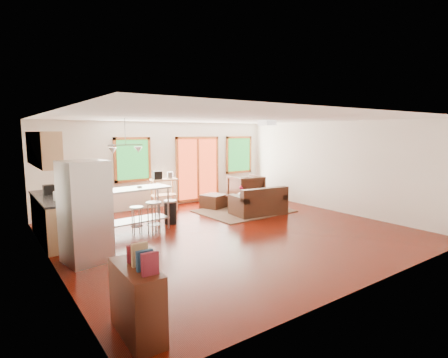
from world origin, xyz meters
TOP-DOWN VIEW (x-y plane):
  - floor at (0.00, 0.00)m, footprint 7.50×7.00m
  - ceiling at (0.00, 0.00)m, footprint 7.50×7.00m
  - back_wall at (0.00, 3.51)m, footprint 7.50×0.02m
  - left_wall at (-3.76, 0.00)m, footprint 0.02×7.00m
  - right_wall at (3.76, 0.00)m, footprint 0.02×7.00m
  - front_wall at (0.00, -3.51)m, footprint 7.50×0.02m
  - window_left at (-1.00, 3.46)m, footprint 1.10×0.05m
  - french_doors at (1.20, 3.46)m, footprint 1.60×0.05m
  - window_right at (2.90, 3.46)m, footprint 1.10×0.05m
  - rug at (1.55, 1.47)m, footprint 2.56×2.00m
  - loveseat at (1.65, 0.93)m, footprint 1.56×1.00m
  - coffee_table at (1.83, 1.78)m, footprint 1.04×0.64m
  - armchair at (2.50, 2.58)m, footprint 1.05×1.00m
  - ottoman at (1.09, 2.37)m, footprint 0.79×0.79m
  - vase at (1.57, 1.64)m, footprint 0.25×0.25m
  - book at (2.30, 1.70)m, footprint 0.23×0.03m
  - cabinets at (-3.49, 1.70)m, footprint 0.64×2.24m
  - refrigerator at (-3.20, -0.00)m, footprint 0.83×0.81m
  - island at (-1.80, 1.30)m, footprint 1.66×0.76m
  - cup at (-1.67, 1.32)m, footprint 0.13×0.10m
  - bar_stool_a at (-2.59, 1.07)m, footprint 0.33×0.33m
  - bar_stool_b at (-1.87, 1.05)m, footprint 0.33×0.33m
  - bar_stool_c at (-1.54, 0.87)m, footprint 0.38×0.38m
  - trash_can at (-0.81, 1.50)m, footprint 0.40×0.40m
  - kitchen_cart at (-0.25, 3.06)m, footprint 0.82×0.59m
  - bookshelf at (-3.35, -2.72)m, footprint 0.38×0.92m
  - ceiling_flush at (1.60, 0.60)m, footprint 0.35×0.35m
  - pendant_light at (-1.90, 1.50)m, footprint 0.80×0.18m

SIDE VIEW (x-z plane):
  - floor at x=0.00m, z-range -0.02..0.00m
  - rug at x=1.55m, z-range 0.00..0.03m
  - ottoman at x=1.09m, z-range 0.00..0.42m
  - trash_can at x=-0.81m, z-range 0.00..0.60m
  - loveseat at x=1.65m, z-range -0.08..0.70m
  - coffee_table at x=1.83m, z-range 0.15..0.56m
  - bookshelf at x=-3.35m, z-range -0.11..0.96m
  - bar_stool_b at x=-1.87m, z-range 0.16..0.79m
  - armchair at x=2.50m, z-range 0.00..0.97m
  - bar_stool_a at x=-2.59m, z-range 0.16..0.83m
  - vase at x=1.57m, z-range 0.35..0.69m
  - bar_stool_c at x=-1.54m, z-range 0.18..0.92m
  - book at x=2.30m, z-range 0.40..0.71m
  - island at x=-1.80m, z-range 0.19..1.22m
  - kitchen_cart at x=-0.25m, z-range 0.21..1.38m
  - refrigerator at x=-3.20m, z-range 0.00..1.80m
  - cabinets at x=-3.49m, z-range -0.22..2.08m
  - cup at x=-1.67m, z-range 0.95..1.08m
  - french_doors at x=1.20m, z-range 0.05..2.15m
  - back_wall at x=0.00m, z-range 0.00..2.60m
  - left_wall at x=-3.76m, z-range 0.00..2.60m
  - right_wall at x=3.76m, z-range 0.00..2.60m
  - front_wall at x=0.00m, z-range 0.00..2.60m
  - window_left at x=-1.00m, z-range 0.85..2.15m
  - window_right at x=2.90m, z-range 0.85..2.15m
  - pendant_light at x=-1.90m, z-range 1.50..2.29m
  - ceiling_flush at x=1.60m, z-range 2.47..2.59m
  - ceiling at x=0.00m, z-range 2.60..2.62m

